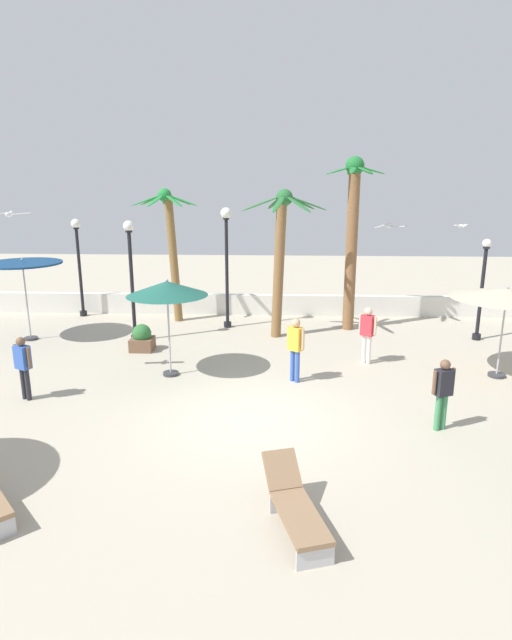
# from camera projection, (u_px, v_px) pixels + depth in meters

# --- Properties ---
(ground_plane) EXTENTS (56.00, 56.00, 0.00)m
(ground_plane) POSITION_uv_depth(u_px,v_px,m) (249.00, 418.00, 11.55)
(ground_plane) COLOR #B2A893
(boundary_wall) EXTENTS (25.20, 0.30, 0.82)m
(boundary_wall) POSITION_uv_depth(u_px,v_px,m) (263.00, 305.00, 20.77)
(boundary_wall) COLOR silver
(boundary_wall) RESTS_ON ground_plane
(patio_umbrella_0) EXTENTS (2.17, 2.17, 2.68)m
(patio_umbrella_0) POSITION_uv_depth(u_px,v_px,m) (167.00, 289.00, 13.59)
(patio_umbrella_0) COLOR #333338
(patio_umbrella_0) RESTS_ON ground_plane
(patio_umbrella_1) EXTENTS (2.50, 2.50, 2.76)m
(patio_umbrella_1) POSITION_uv_depth(u_px,v_px,m) (23.00, 267.00, 16.84)
(patio_umbrella_1) COLOR #333338
(patio_umbrella_1) RESTS_ON ground_plane
(patio_umbrella_3) EXTENTS (2.87, 2.87, 2.51)m
(patio_umbrella_3) POSITION_uv_depth(u_px,v_px,m) (507.00, 294.00, 13.50)
(patio_umbrella_3) COLOR #333338
(patio_umbrella_3) RESTS_ON ground_plane
(palm_tree_0) EXTENTS (2.86, 2.80, 4.97)m
(palm_tree_0) POSITION_uv_depth(u_px,v_px,m) (281.00, 246.00, 17.05)
(palm_tree_0) COLOR brown
(palm_tree_0) RESTS_ON ground_plane
(palm_tree_1) EXTENTS (2.00, 2.03, 6.03)m
(palm_tree_1) POSITION_uv_depth(u_px,v_px,m) (352.00, 228.00, 17.85)
(palm_tree_1) COLOR brown
(palm_tree_1) RESTS_ON ground_plane
(palm_tree_2) EXTENTS (2.44, 2.41, 4.98)m
(palm_tree_2) POSITION_uv_depth(u_px,v_px,m) (171.00, 239.00, 19.16)
(palm_tree_2) COLOR brown
(palm_tree_2) RESTS_ON ground_plane
(lamp_post_0) EXTENTS (0.28, 0.28, 3.40)m
(lamp_post_0) POSITION_uv_depth(u_px,v_px,m) (482.00, 288.00, 17.01)
(lamp_post_0) COLOR black
(lamp_post_0) RESTS_ON ground_plane
(lamp_post_1) EXTENTS (0.35, 0.35, 3.99)m
(lamp_post_1) POSITION_uv_depth(u_px,v_px,m) (131.00, 271.00, 16.74)
(lamp_post_1) COLOR black
(lamp_post_1) RESTS_ON ground_plane
(lamp_post_2) EXTENTS (0.36, 0.36, 3.83)m
(lamp_post_2) POSITION_uv_depth(u_px,v_px,m) (79.00, 258.00, 20.08)
(lamp_post_2) COLOR black
(lamp_post_2) RESTS_ON ground_plane
(lamp_post_3) EXTENTS (0.39, 0.39, 4.33)m
(lamp_post_3) POSITION_uv_depth(u_px,v_px,m) (227.00, 253.00, 18.31)
(lamp_post_3) COLOR black
(lamp_post_3) RESTS_ON ground_plane
(lounge_chair_0) EXTENTS (1.08, 1.96, 0.84)m
(lounge_chair_0) POSITION_uv_depth(u_px,v_px,m) (295.00, 504.00, 7.77)
(lounge_chair_0) COLOR #B7B7BC
(lounge_chair_0) RESTS_ON ground_plane
(guest_0) EXTENTS (0.52, 0.37, 1.58)m
(guest_0) POSITION_uv_depth(u_px,v_px,m) (443.00, 388.00, 10.78)
(guest_0) COLOR #3F8C59
(guest_0) RESTS_ON ground_plane
(guest_1) EXTENTS (0.46, 0.41, 1.73)m
(guest_1) POSITION_uv_depth(u_px,v_px,m) (295.00, 344.00, 13.46)
(guest_1) COLOR #3359B2
(guest_1) RESTS_ON ground_plane
(guest_2) EXTENTS (0.46, 0.41, 1.68)m
(guest_2) POSITION_uv_depth(u_px,v_px,m) (367.00, 330.00, 14.88)
(guest_2) COLOR silver
(guest_2) RESTS_ON ground_plane
(guest_3) EXTENTS (0.51, 0.38, 1.58)m
(guest_3) POSITION_uv_depth(u_px,v_px,m) (23.00, 362.00, 12.34)
(guest_3) COLOR #26262D
(guest_3) RESTS_ON ground_plane
(seagull_0) EXTENTS (1.10, 0.38, 0.14)m
(seagull_0) POSITION_uv_depth(u_px,v_px,m) (9.00, 214.00, 12.54)
(seagull_0) COLOR white
(seagull_1) EXTENTS (0.78, 0.71, 0.14)m
(seagull_1) POSITION_uv_depth(u_px,v_px,m) (462.00, 226.00, 20.06)
(seagull_1) COLOR white
(seagull_2) EXTENTS (0.98, 1.04, 0.21)m
(seagull_2) POSITION_uv_depth(u_px,v_px,m) (390.00, 226.00, 18.70)
(seagull_2) COLOR white
(planter) EXTENTS (0.70, 0.70, 0.85)m
(planter) POSITION_uv_depth(u_px,v_px,m) (142.00, 339.00, 16.24)
(planter) COLOR brown
(planter) RESTS_ON ground_plane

